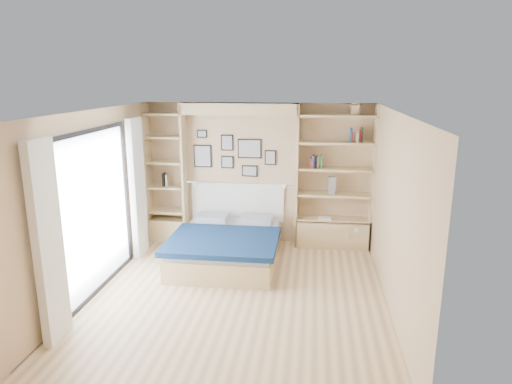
# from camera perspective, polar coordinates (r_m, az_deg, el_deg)

# --- Properties ---
(ground) EXTENTS (4.50, 4.50, 0.00)m
(ground) POSITION_cam_1_polar(r_m,az_deg,el_deg) (6.44, -2.24, -12.78)
(ground) COLOR #DDBB81
(ground) RESTS_ON ground
(room_shell) EXTENTS (4.50, 4.50, 4.50)m
(room_shell) POSITION_cam_1_polar(r_m,az_deg,el_deg) (7.54, -3.32, -0.02)
(room_shell) COLOR tan
(room_shell) RESTS_ON ground
(bed) EXTENTS (1.69, 2.10, 1.07)m
(bed) POSITION_cam_1_polar(r_m,az_deg,el_deg) (7.47, -3.60, -6.65)
(bed) COLOR tan
(bed) RESTS_ON ground
(photo_gallery) EXTENTS (1.48, 0.02, 0.82)m
(photo_gallery) POSITION_cam_1_polar(r_m,az_deg,el_deg) (8.12, -2.93, 4.80)
(photo_gallery) COLOR black
(photo_gallery) RESTS_ON ground
(reading_lamps) EXTENTS (1.92, 0.12, 0.15)m
(reading_lamps) POSITION_cam_1_polar(r_m,az_deg,el_deg) (7.98, -2.09, 0.96)
(reading_lamps) COLOR silver
(reading_lamps) RESTS_ON ground
(shelf_decor) EXTENTS (3.47, 0.23, 2.03)m
(shelf_decor) POSITION_cam_1_polar(r_m,az_deg,el_deg) (7.83, 8.33, 4.99)
(shelf_decor) COLOR #A51E1E
(shelf_decor) RESTS_ON ground
(deck_chair) EXTENTS (0.74, 0.99, 0.89)m
(deck_chair) POSITION_cam_1_polar(r_m,az_deg,el_deg) (8.20, -27.65, -5.24)
(deck_chair) COLOR tan
(deck_chair) RESTS_ON ground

